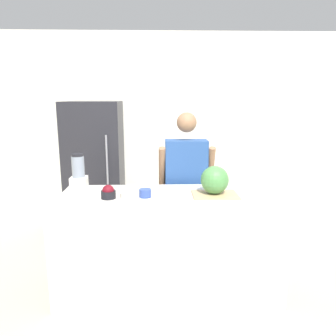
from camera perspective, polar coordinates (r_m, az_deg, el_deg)
name	(u,v)px	position (r m, az deg, el deg)	size (l,w,h in m)	color
ground_plane	(170,312)	(2.99, 0.28, -23.84)	(14.00, 14.00, 0.00)	beige
wall_back	(164,131)	(4.56, -0.65, 6.51)	(8.00, 0.06, 2.60)	white
counter_island	(168,242)	(3.11, 0.02, -12.80)	(1.97, 0.80, 0.89)	beige
refrigerator	(95,168)	(4.35, -12.60, -0.04)	(0.70, 0.65, 1.71)	#232328
person	(186,186)	(3.54, 3.14, -3.21)	(0.58, 0.26, 1.61)	#4C608C
cutting_board	(215,195)	(2.99, 8.19, -4.62)	(0.41, 0.29, 0.01)	tan
watermelon	(215,180)	(2.97, 8.13, -2.06)	(0.25, 0.25, 0.25)	#4C8C47
bowl_cherries	(108,193)	(2.92, -10.35, -4.23)	(0.13, 0.13, 0.12)	black
bowl_cream	(127,194)	(2.92, -7.18, -4.51)	(0.12, 0.12, 0.09)	beige
bowl_small_blue	(145,193)	(2.92, -4.01, -4.38)	(0.11, 0.11, 0.07)	#334C9E
blender	(79,174)	(3.25, -15.32, -0.94)	(0.15, 0.15, 0.35)	silver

